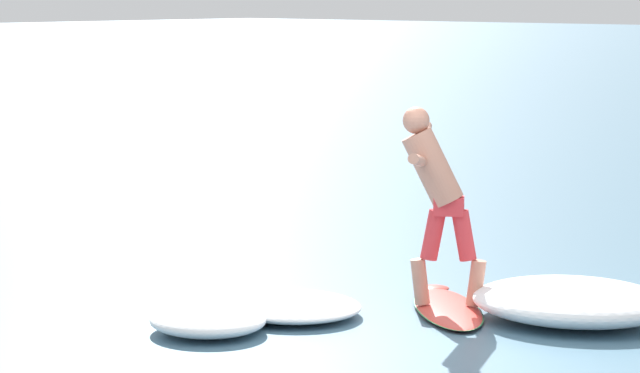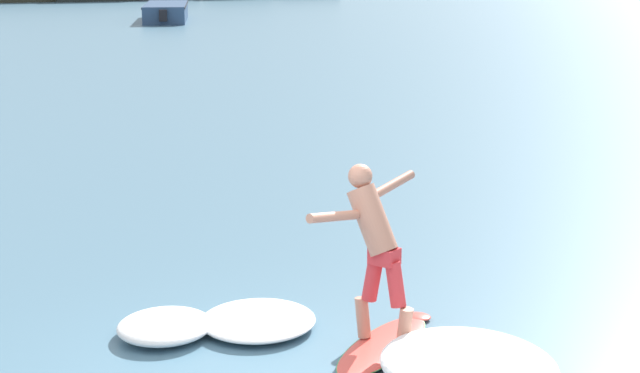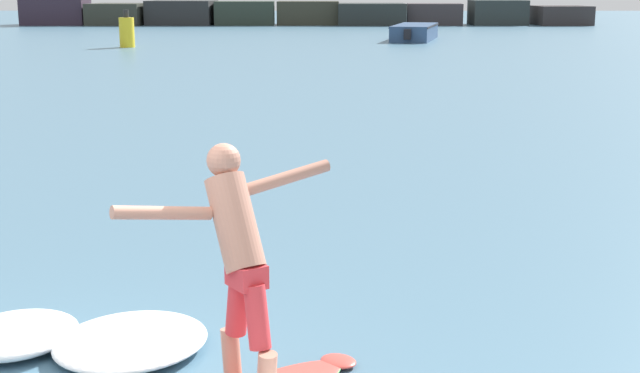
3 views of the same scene
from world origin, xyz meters
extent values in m
plane|color=slate|center=(0.00, 0.00, 0.00)|extent=(200.00, 200.00, 0.00)
ellipsoid|color=#DF4D43|center=(1.30, 0.66, 0.03)|extent=(1.62, 1.64, 0.07)
ellipsoid|color=#DF4D43|center=(1.93, 1.31, 0.03)|extent=(0.39, 0.39, 0.06)
ellipsoid|color=#339E56|center=(1.30, 0.66, 0.03)|extent=(1.64, 1.66, 0.03)
cone|color=black|center=(0.80, 0.15, -0.06)|extent=(0.07, 0.07, 0.14)
cone|color=black|center=(0.99, 0.13, -0.06)|extent=(0.07, 0.07, 0.14)
cone|color=black|center=(0.78, 0.34, -0.06)|extent=(0.07, 0.07, 0.14)
cylinder|color=tan|center=(1.17, 0.87, 0.27)|extent=(0.21, 0.22, 0.41)
cylinder|color=red|center=(1.23, 0.77, 0.68)|extent=(0.25, 0.27, 0.45)
cylinder|color=tan|center=(1.44, 0.46, 0.27)|extent=(0.21, 0.22, 0.41)
cylinder|color=red|center=(1.38, 0.55, 0.68)|extent=(0.25, 0.27, 0.45)
cube|color=red|center=(1.30, 0.66, 0.94)|extent=(0.31, 0.33, 0.16)
cylinder|color=tan|center=(1.22, 0.78, 1.27)|extent=(0.54, 0.60, 0.71)
sphere|color=tan|center=(1.14, 0.90, 1.68)|extent=(0.24, 0.24, 0.24)
cylinder|color=tan|center=(0.77, 0.59, 1.39)|extent=(0.62, 0.46, 0.21)
cylinder|color=tan|center=(1.56, 1.14, 1.51)|extent=(0.62, 0.47, 0.20)
ellipsoid|color=white|center=(0.29, 1.58, 0.09)|extent=(1.60, 1.65, 0.17)
ellipsoid|color=white|center=(-0.66, 1.64, 0.11)|extent=(1.32, 1.36, 0.21)
ellipsoid|color=white|center=(1.74, -0.33, 0.17)|extent=(1.67, 1.84, 0.34)
camera|label=1|loc=(-9.10, -7.14, 2.79)|focal=85.00mm
camera|label=2|loc=(-2.28, -8.42, 3.89)|focal=60.00mm
camera|label=3|loc=(1.83, -5.04, 2.84)|focal=50.00mm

